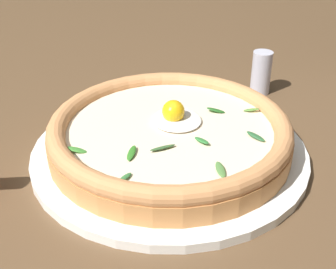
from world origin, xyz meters
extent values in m
cube|color=brown|center=(0.00, 0.00, -0.01)|extent=(2.40, 2.40, 0.03)
cylinder|color=white|center=(0.04, 0.00, 0.01)|extent=(0.35, 0.35, 0.01)
cylinder|color=#CC884C|center=(0.04, 0.00, 0.02)|extent=(0.31, 0.31, 0.03)
torus|color=tan|center=(0.04, 0.00, 0.04)|extent=(0.31, 0.31, 0.02)
cylinder|color=beige|center=(0.04, 0.00, 0.04)|extent=(0.26, 0.26, 0.00)
ellipsoid|color=white|center=(0.03, 0.01, 0.04)|extent=(0.07, 0.06, 0.01)
sphere|color=yellow|center=(0.02, 0.01, 0.06)|extent=(0.03, 0.03, 0.03)
ellipsoid|color=#367639|center=(0.13, -0.08, 0.04)|extent=(0.02, 0.02, 0.00)
ellipsoid|color=#2F7222|center=(0.09, -0.06, 0.04)|extent=(0.03, 0.02, 0.01)
ellipsoid|color=#266223|center=(0.02, 0.07, 0.04)|extent=(0.02, 0.03, 0.01)
ellipsoid|color=#438F36|center=(0.06, -0.12, 0.04)|extent=(0.02, 0.03, 0.01)
ellipsoid|color=#295C31|center=(0.09, 0.09, 0.04)|extent=(0.03, 0.02, 0.01)
ellipsoid|color=#31641E|center=(0.03, 0.04, 0.04)|extent=(0.02, 0.01, 0.01)
ellipsoid|color=#4C7B3B|center=(0.15, 0.03, 0.04)|extent=(0.03, 0.01, 0.01)
ellipsoid|color=#345B2E|center=(0.09, -0.02, 0.04)|extent=(0.01, 0.03, 0.00)
ellipsoid|color=#528635|center=(0.03, 0.12, 0.04)|extent=(0.02, 0.02, 0.01)
ellipsoid|color=#327D38|center=(0.08, 0.03, 0.04)|extent=(0.03, 0.02, 0.01)
cylinder|color=silver|center=(-0.10, 0.20, 0.04)|extent=(0.03, 0.03, 0.07)
camera|label=1|loc=(0.52, -0.14, 0.33)|focal=48.72mm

